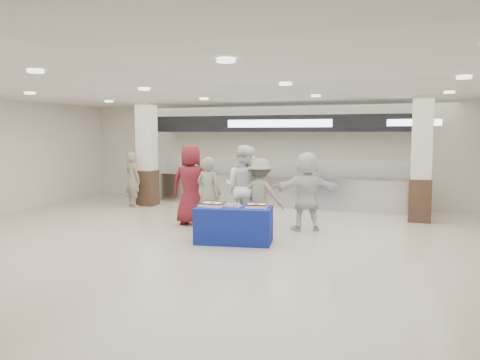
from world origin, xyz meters
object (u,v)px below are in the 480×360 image
at_px(chef_short, 251,192).
at_px(sheet_cake_left, 212,204).
at_px(soldier_a, 209,193).
at_px(chef_tall, 244,187).
at_px(display_table, 234,225).
at_px(soldier_b, 260,195).
at_px(cupcake_tray, 232,205).
at_px(civilian_white, 306,191).
at_px(soldier_bg, 133,179).
at_px(civilian_maroon, 191,185).
at_px(sheet_cake_right, 257,205).

bearing_deg(chef_short, sheet_cake_left, 74.34).
distance_m(soldier_a, chef_tall, 0.84).
xyz_separation_m(display_table, soldier_b, (0.17, 1.27, 0.47)).
height_order(cupcake_tray, civilian_white, civilian_white).
distance_m(display_table, cupcake_tray, 0.41).
distance_m(cupcake_tray, soldier_bg, 5.61).
height_order(civilian_maroon, chef_tall, same).
distance_m(soldier_a, civilian_white, 2.29).
height_order(soldier_b, civilian_white, civilian_white).
xyz_separation_m(cupcake_tray, soldier_a, (-0.99, 1.09, 0.07)).
bearing_deg(sheet_cake_left, civilian_white, 49.19).
distance_m(civilian_white, soldier_bg, 5.93).
xyz_separation_m(cupcake_tray, civilian_white, (1.20, 1.73, 0.14)).
relative_size(chef_tall, civilian_white, 1.08).
distance_m(sheet_cake_right, soldier_a, 1.83).
bearing_deg(display_table, soldier_bg, 133.80).
bearing_deg(chef_short, soldier_bg, -27.82).
distance_m(sheet_cake_right, soldier_bg, 6.00).
bearing_deg(chef_short, display_table, 89.43).
xyz_separation_m(civilian_maroon, soldier_bg, (-2.89, 1.89, -0.15)).
relative_size(display_table, chef_tall, 0.78).
bearing_deg(civilian_white, display_table, 32.69).
bearing_deg(civilian_white, soldier_b, 2.10).
xyz_separation_m(sheet_cake_right, civilian_white, (0.68, 1.66, 0.12)).
height_order(display_table, sheet_cake_right, sheet_cake_right).
height_order(sheet_cake_left, soldier_b, soldier_b).
distance_m(sheet_cake_right, civilian_maroon, 2.55).
xyz_separation_m(civilian_maroon, soldier_a, (0.63, -0.35, -0.14)).
relative_size(soldier_a, chef_tall, 0.86).
relative_size(sheet_cake_left, soldier_b, 0.29).
bearing_deg(chef_tall, civilian_maroon, 3.75).
relative_size(civilian_maroon, soldier_a, 1.16).
xyz_separation_m(cupcake_tray, chef_tall, (-0.22, 1.38, 0.21)).
distance_m(soldier_b, soldier_bg, 5.18).
distance_m(sheet_cake_right, soldier_b, 1.22).
relative_size(soldier_b, soldier_bg, 0.99).
bearing_deg(chef_tall, soldier_b, 170.48).
height_order(sheet_cake_right, soldier_bg, soldier_bg).
bearing_deg(civilian_white, civilian_maroon, -18.18).
bearing_deg(sheet_cake_right, chef_tall, 119.48).
distance_m(soldier_a, soldier_bg, 4.17).
bearing_deg(soldier_bg, civilian_white, -171.04).
height_order(sheet_cake_left, soldier_a, soldier_a).
bearing_deg(sheet_cake_right, soldier_bg, 147.03).
height_order(sheet_cake_left, chef_short, chef_short).
xyz_separation_m(chef_tall, civilian_white, (1.42, 0.35, -0.07)).
bearing_deg(soldier_a, civilian_maroon, -22.20).
bearing_deg(cupcake_tray, sheet_cake_left, -163.60).
xyz_separation_m(chef_short, soldier_bg, (-4.40, 1.73, -0.02)).
distance_m(soldier_a, chef_short, 1.02).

